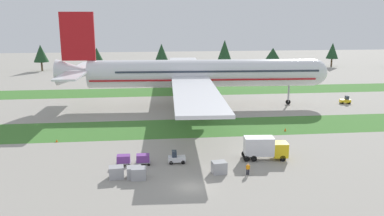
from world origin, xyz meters
name	(u,v)px	position (x,y,z in m)	size (l,w,h in m)	color
ground_plane	(191,187)	(0.00, 0.00, 0.00)	(400.00, 400.00, 0.00)	gray
grass_strip_near	(176,128)	(0.00, 27.79, 0.00)	(320.00, 13.54, 0.01)	#3D752D
grass_strip_far	(167,92)	(0.00, 66.87, 0.00)	(320.00, 13.54, 0.01)	#3D752D
airliner	(195,73)	(6.02, 47.43, 8.16)	(66.16, 81.28, 22.77)	silver
baggage_tug	(176,158)	(-1.27, 8.79, 0.81)	(2.61, 1.32, 1.97)	silver
cargo_dolly_lead	(143,159)	(-6.30, 8.84, 0.92)	(2.21, 1.52, 1.55)	#A3A3A8
cargo_dolly_second	(124,159)	(-9.20, 8.86, 0.92)	(2.21, 1.52, 1.55)	#A3A3A8
catering_truck	(265,147)	(12.50, 9.02, 1.95)	(7.12, 2.87, 3.58)	yellow
pushback_tractor	(345,100)	(44.58, 45.66, 0.81)	(2.66, 1.42, 1.97)	yellow
ground_crew_marshaller	(248,168)	(8.41, 3.18, 0.95)	(0.55, 0.36, 1.74)	black
uld_container_0	(134,172)	(-7.45, 3.90, 0.80)	(2.00, 1.60, 1.60)	#A3A3A8
uld_container_1	(116,172)	(-9.89, 4.04, 0.83)	(2.00, 1.60, 1.67)	#A3A3A8
uld_container_2	(139,173)	(-6.82, 3.37, 0.83)	(2.00, 1.60, 1.65)	#A3A3A8
uld_container_3	(219,167)	(4.50, 4.23, 0.86)	(2.00, 1.60, 1.72)	#A3A3A8
taxiway_marker_0	(57,141)	(-21.68, 21.36, 0.23)	(0.44, 0.44, 0.47)	orange
taxiway_marker_1	(285,129)	(21.03, 23.57, 0.31)	(0.44, 0.44, 0.62)	orange
distant_tree_line	(158,53)	(-1.34, 114.91, 6.89)	(202.32, 10.28, 12.23)	#4C3823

